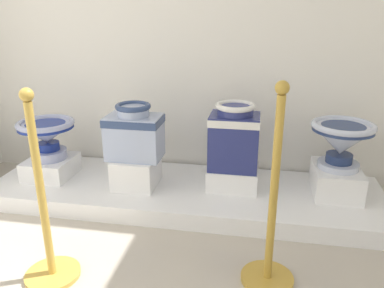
{
  "coord_description": "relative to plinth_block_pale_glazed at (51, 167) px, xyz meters",
  "views": [
    {
      "loc": [
        2.27,
        0.19,
        1.31
      ],
      "look_at": [
        1.83,
        2.6,
        0.44
      ],
      "focal_mm": 35.49,
      "sensor_mm": 36.0,
      "label": 1
    }
  ],
  "objects": [
    {
      "name": "display_platform",
      "position": [
        1.02,
        0.01,
        -0.13
      ],
      "size": [
        2.77,
        0.8,
        0.12
      ],
      "primitive_type": "cube",
      "color": "white",
      "rests_on": "ground_plane"
    },
    {
      "name": "plinth_block_pale_glazed",
      "position": [
        0.0,
        0.0,
        0.0
      ],
      "size": [
        0.32,
        0.35,
        0.14
      ],
      "primitive_type": "cube",
      "color": "white",
      "rests_on": "display_platform"
    },
    {
      "name": "antique_toilet_pale_glazed",
      "position": [
        0.0,
        0.0,
        0.27
      ],
      "size": [
        0.41,
        0.41,
        0.29
      ],
      "color": "#9FA7CD",
      "rests_on": "plinth_block_pale_glazed"
    },
    {
      "name": "plinth_block_slender_white",
      "position": [
        0.68,
        -0.04,
        0.04
      ],
      "size": [
        0.29,
        0.31,
        0.21
      ],
      "primitive_type": "cube",
      "color": "white",
      "rests_on": "display_platform"
    },
    {
      "name": "antique_toilet_slender_white",
      "position": [
        0.68,
        -0.04,
        0.33
      ],
      "size": [
        0.38,
        0.25,
        0.38
      ],
      "color": "#9FAECF",
      "rests_on": "plinth_block_slender_white"
    },
    {
      "name": "plinth_block_central_ornate",
      "position": [
        1.36,
        0.05,
        0.0
      ],
      "size": [
        0.35,
        0.28,
        0.15
      ],
      "primitive_type": "cube",
      "color": "white",
      "rests_on": "display_platform"
    },
    {
      "name": "antique_toilet_central_ornate",
      "position": [
        1.36,
        0.05,
        0.32
      ],
      "size": [
        0.34,
        0.27,
        0.46
      ],
      "color": "navy",
      "rests_on": "plinth_block_central_ornate"
    },
    {
      "name": "plinth_block_tall_cobalt",
      "position": [
        2.06,
        0.08,
        0.02
      ],
      "size": [
        0.3,
        0.39,
        0.19
      ],
      "primitive_type": "cube",
      "color": "white",
      "rests_on": "display_platform"
    },
    {
      "name": "antique_toilet_tall_cobalt",
      "position": [
        2.06,
        0.08,
        0.32
      ],
      "size": [
        0.41,
        0.41,
        0.31
      ],
      "color": "silver",
      "rests_on": "plinth_block_tall_cobalt"
    },
    {
      "name": "stanchion_post_near_left",
      "position": [
        0.51,
        -0.93,
        0.08
      ],
      "size": [
        0.28,
        0.28,
        0.99
      ],
      "color": "gold",
      "rests_on": "ground_plane"
    },
    {
      "name": "stanchion_post_near_right",
      "position": [
        1.61,
        -0.76,
        0.1
      ],
      "size": [
        0.27,
        0.27,
        1.03
      ],
      "color": "#B88E34",
      "rests_on": "ground_plane"
    }
  ]
}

